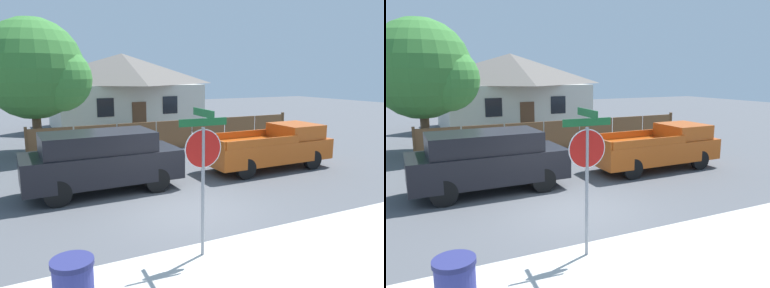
% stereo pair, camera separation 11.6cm
% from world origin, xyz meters
% --- Properties ---
extents(ground_plane, '(80.00, 80.00, 0.00)m').
position_xyz_m(ground_plane, '(0.00, 0.00, 0.00)').
color(ground_plane, '#4C4F54').
extents(sidewalk_strip, '(36.00, 3.20, 0.01)m').
position_xyz_m(sidewalk_strip, '(0.00, -3.60, 0.00)').
color(sidewalk_strip, beige).
rests_on(sidewalk_strip, ground).
extents(wooden_fence, '(13.74, 0.12, 1.51)m').
position_xyz_m(wooden_fence, '(3.22, 8.09, 0.71)').
color(wooden_fence, brown).
rests_on(wooden_fence, ground).
extents(house, '(9.94, 7.52, 5.06)m').
position_xyz_m(house, '(3.09, 16.69, 2.63)').
color(house, beige).
rests_on(house, ground).
extents(oak_tree, '(4.79, 4.56, 6.20)m').
position_xyz_m(oak_tree, '(-2.80, 9.62, 3.82)').
color(oak_tree, brown).
rests_on(oak_tree, ground).
extents(red_suv, '(4.87, 2.02, 1.92)m').
position_xyz_m(red_suv, '(-1.66, 2.70, 1.04)').
color(red_suv, black).
rests_on(red_suv, ground).
extents(orange_pickup, '(5.12, 1.97, 1.71)m').
position_xyz_m(orange_pickup, '(5.02, 2.70, 0.85)').
color(orange_pickup, '#B74C14').
rests_on(orange_pickup, ground).
extents(stop_sign, '(1.02, 0.92, 3.03)m').
position_xyz_m(stop_sign, '(-0.80, -2.49, 2.06)').
color(stop_sign, gray).
rests_on(stop_sign, ground).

